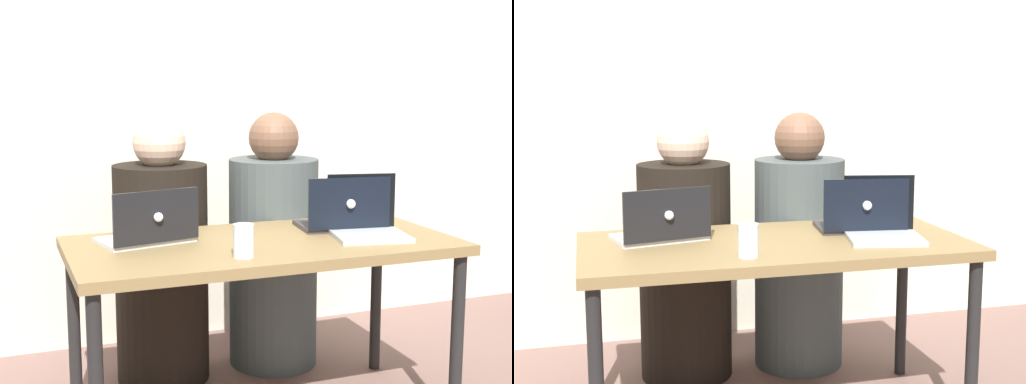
% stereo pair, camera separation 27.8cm
% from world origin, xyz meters
% --- Properties ---
extents(back_wall, '(4.50, 0.10, 2.66)m').
position_xyz_m(back_wall, '(0.00, 1.12, 1.33)').
color(back_wall, beige).
rests_on(back_wall, ground).
extents(desk, '(1.48, 0.72, 0.74)m').
position_xyz_m(desk, '(0.00, 0.00, 0.67)').
color(desk, olive).
rests_on(desk, ground).
extents(person_on_left, '(0.45, 0.45, 1.20)m').
position_xyz_m(person_on_left, '(-0.27, 0.56, 0.53)').
color(person_on_left, black).
rests_on(person_on_left, ground).
extents(person_on_right, '(0.50, 0.50, 1.21)m').
position_xyz_m(person_on_right, '(0.27, 0.56, 0.54)').
color(person_on_right, '#434B4B').
rests_on(person_on_right, ground).
extents(laptop_front_right, '(0.33, 0.30, 0.24)m').
position_xyz_m(laptop_front_right, '(0.42, -0.06, 0.79)').
color(laptop_front_right, '#B1B7B6').
rests_on(laptop_front_right, desk).
extents(laptop_back_right, '(0.37, 0.29, 0.23)m').
position_xyz_m(laptop_back_right, '(0.39, 0.08, 0.79)').
color(laptop_back_right, '#383337').
rests_on(laptop_back_right, desk).
extents(laptop_back_left, '(0.38, 0.29, 0.21)m').
position_xyz_m(laptop_back_left, '(-0.42, 0.10, 0.78)').
color(laptop_back_left, silver).
rests_on(laptop_back_left, desk).
extents(water_glass_left, '(0.07, 0.07, 0.12)m').
position_xyz_m(water_glass_left, '(-0.16, -0.22, 0.79)').
color(water_glass_left, silver).
rests_on(water_glass_left, desk).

